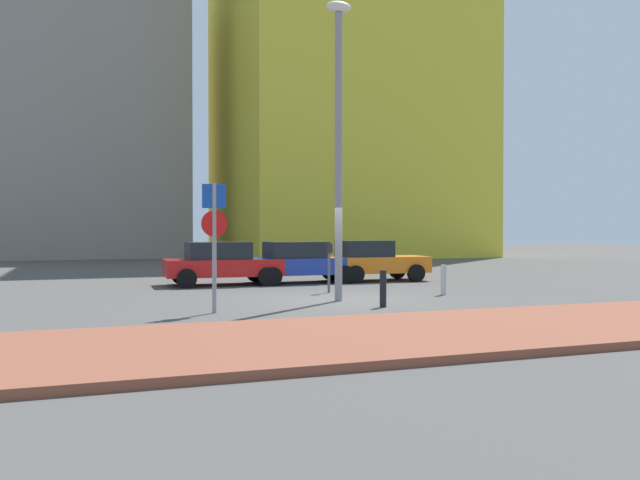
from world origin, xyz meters
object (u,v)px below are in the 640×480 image
at_px(parked_car_blue, 304,262).
at_px(parking_meter, 329,261).
at_px(traffic_bollard_near, 383,289).
at_px(traffic_bollard_mid, 444,280).
at_px(street_lamp, 339,128).
at_px(parking_sign_post, 214,231).
at_px(parked_car_red, 221,263).
at_px(parked_car_orange, 370,260).

distance_m(parked_car_blue, parking_meter, 3.74).
height_order(traffic_bollard_near, traffic_bollard_mid, traffic_bollard_near).
xyz_separation_m(parked_car_blue, street_lamp, (-1.04, -5.94, 3.88)).
bearing_deg(traffic_bollard_mid, parking_sign_post, -165.88).
bearing_deg(traffic_bollard_mid, parked_car_red, 134.32).
bearing_deg(traffic_bollard_near, street_lamp, 107.23).
bearing_deg(traffic_bollard_mid, traffic_bollard_near, -144.68).
height_order(parked_car_blue, parked_car_orange, parked_car_orange).
bearing_deg(parking_sign_post, street_lamp, 20.47).
bearing_deg(parked_car_orange, parking_meter, -129.91).
xyz_separation_m(parked_car_red, street_lamp, (1.94, -5.99, 3.86)).
xyz_separation_m(parked_car_red, parked_car_blue, (2.98, -0.05, -0.02)).
bearing_deg(parked_car_orange, traffic_bollard_near, -112.37).
relative_size(parked_car_orange, traffic_bollard_near, 4.54).
bearing_deg(traffic_bollard_near, parked_car_blue, 86.09).
bearing_deg(parking_sign_post, parked_car_orange, 44.96).
height_order(parked_car_orange, traffic_bollard_mid, parked_car_orange).
bearing_deg(parked_car_red, parking_sign_post, -102.79).
relative_size(parked_car_blue, parked_car_orange, 1.08).
distance_m(parked_car_orange, parking_sign_post, 10.27).
distance_m(parking_sign_post, traffic_bollard_near, 4.37).
relative_size(parked_car_red, traffic_bollard_mid, 4.53).
distance_m(parking_meter, traffic_bollard_near, 3.94).
distance_m(parked_car_red, traffic_bollard_near, 8.05).
bearing_deg(parking_sign_post, parked_car_red, 77.21).
relative_size(parked_car_red, street_lamp, 0.50).
bearing_deg(traffic_bollard_near, traffic_bollard_mid, 35.32).
relative_size(parking_meter, traffic_bollard_near, 1.64).
bearing_deg(traffic_bollard_mid, street_lamp, -172.84).
xyz_separation_m(parked_car_orange, street_lamp, (-3.62, -5.87, 3.87)).
height_order(parked_car_blue, parking_sign_post, parking_sign_post).
xyz_separation_m(street_lamp, traffic_bollard_near, (0.52, -1.67, -4.18)).
xyz_separation_m(traffic_bollard_near, traffic_bollard_mid, (2.97, 2.11, -0.01)).
distance_m(parked_car_red, street_lamp, 7.39).
relative_size(parked_car_blue, street_lamp, 0.56).
bearing_deg(parked_car_blue, parked_car_orange, -1.72).
relative_size(parked_car_blue, parking_sign_post, 1.50).
bearing_deg(parking_sign_post, traffic_bollard_mid, 14.12).
distance_m(parked_car_red, parking_meter, 4.53).
bearing_deg(parking_meter, parked_car_orange, 50.09).
bearing_deg(street_lamp, parked_car_blue, 80.10).
bearing_deg(parking_meter, parking_sign_post, -139.44).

